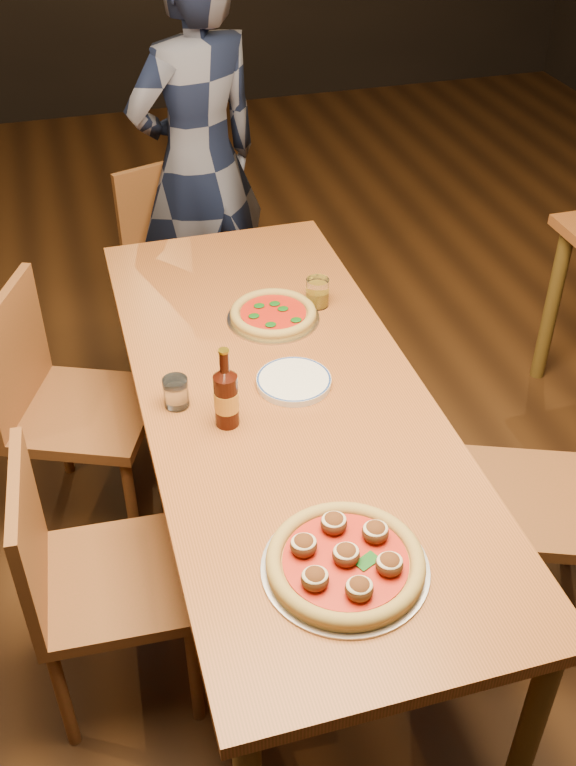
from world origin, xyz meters
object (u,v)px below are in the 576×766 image
object	(u,v)px
chair_main_nw	(115,579)
chair_main_e	(542,500)
diner	(199,163)
pizza_meatball	(346,561)
amber_glass	(317,292)
chair_main_sw	(84,411)
water_glass	(176,392)
chair_end	(187,268)
beer_bottle	(226,398)
plate_stack	(294,381)
table_main	(283,412)
pizza_margherita	(273,314)

from	to	relation	value
chair_main_nw	chair_main_e	xyz separation A→B (m)	(1.24, -0.06, 0.02)
chair_main_nw	diner	bearing A→B (deg)	-15.69
pizza_meatball	amber_glass	xyz separation A→B (m)	(0.27, 1.08, 0.02)
pizza_meatball	chair_main_nw	bearing A→B (deg)	142.80
chair_main_nw	chair_main_sw	world-z (taller)	chair_main_sw
water_glass	diner	bearing A→B (deg)	76.33
diner	chair_main_nw	bearing A→B (deg)	49.54
chair_end	beer_bottle	distance (m)	1.47
plate_stack	chair_end	bearing A→B (deg)	94.22
beer_bottle	plate_stack	bearing A→B (deg)	27.86
pizza_meatball	amber_glass	distance (m)	1.11
chair_main_sw	amber_glass	distance (m)	0.86
pizza_meatball	water_glass	world-z (taller)	water_glass
chair_main_e	pizza_meatball	size ratio (longest dim) A/B	2.40
table_main	pizza_meatball	xyz separation A→B (m)	(-0.04, -0.66, 0.10)
beer_bottle	chair_main_nw	bearing A→B (deg)	-153.09
chair_main_e	water_glass	world-z (taller)	chair_main_e
pizza_margherita	table_main	bearing A→B (deg)	-100.85
plate_stack	amber_glass	xyz separation A→B (m)	(0.19, 0.39, 0.04)
chair_main_nw	diner	world-z (taller)	diner
table_main	chair_main_e	distance (m)	0.80
table_main	chair_end	world-z (taller)	chair_end
chair_end	beer_bottle	xyz separation A→B (m)	(-0.13, -1.41, 0.40)
chair_end	pizza_meatball	size ratio (longest dim) A/B	2.31
table_main	plate_stack	xyz separation A→B (m)	(0.04, 0.03, 0.08)
chair_main_sw	plate_stack	world-z (taller)	chair_main_sw
pizza_margherita	water_glass	distance (m)	0.51
table_main	plate_stack	bearing A→B (deg)	34.79
chair_main_sw	amber_glass	world-z (taller)	chair_main_sw
chair_main_nw	plate_stack	xyz separation A→B (m)	(0.58, 0.30, 0.32)
pizza_margherita	chair_main_e	bearing A→B (deg)	-49.03
table_main	amber_glass	size ratio (longest dim) A/B	21.07
water_glass	diner	world-z (taller)	diner
chair_main_nw	diner	distance (m)	1.87
chair_main_sw	pizza_meatball	size ratio (longest dim) A/B	2.43
table_main	chair_main_sw	distance (m)	0.74
chair_main_sw	chair_end	size ratio (longest dim) A/B	1.05
amber_glass	beer_bottle	bearing A→B (deg)	-129.22
chair_end	pizza_margherita	xyz separation A→B (m)	(0.13, -0.94, 0.33)
pizza_meatball	pizza_margherita	xyz separation A→B (m)	(0.11, 1.03, -0.01)
chair_main_e	plate_stack	bearing A→B (deg)	-97.52
chair_end	diner	xyz separation A→B (m)	(0.10, 0.14, 0.40)
pizza_margherita	amber_glass	bearing A→B (deg)	15.28
chair_main_nw	chair_main_e	size ratio (longest dim) A/B	0.96
chair_main_sw	chair_main_e	size ratio (longest dim) A/B	1.01
water_glass	table_main	bearing A→B (deg)	-4.97
chair_main_e	diner	size ratio (longest dim) A/B	0.54
chair_main_sw	beer_bottle	distance (m)	0.75
table_main	water_glass	bearing A→B (deg)	175.03
chair_main_e	amber_glass	distance (m)	0.95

